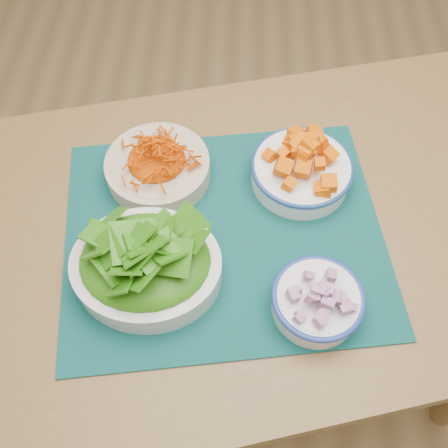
% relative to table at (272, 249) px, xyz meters
% --- Properties ---
extents(ground, '(4.00, 4.00, 0.00)m').
position_rel_table_xyz_m(ground, '(0.19, 0.33, -0.64)').
color(ground, '#9F7D4D').
rests_on(ground, ground).
extents(table, '(1.21, 0.95, 0.75)m').
position_rel_table_xyz_m(table, '(0.00, 0.00, 0.00)').
color(table, brown).
rests_on(table, ground).
extents(placemat, '(0.61, 0.53, 0.00)m').
position_rel_table_xyz_m(placemat, '(-0.09, -0.04, 0.12)').
color(placemat, '#052E2E').
rests_on(placemat, table).
extents(carrot_bowl, '(0.24, 0.24, 0.07)m').
position_rel_table_xyz_m(carrot_bowl, '(-0.22, 0.08, 0.15)').
color(carrot_bowl, beige).
rests_on(carrot_bowl, placemat).
extents(squash_bowl, '(0.21, 0.21, 0.09)m').
position_rel_table_xyz_m(squash_bowl, '(0.04, 0.08, 0.16)').
color(squash_bowl, white).
rests_on(squash_bowl, placemat).
extents(lettuce_bowl, '(0.25, 0.21, 0.11)m').
position_rel_table_xyz_m(lettuce_bowl, '(-0.22, -0.12, 0.17)').
color(lettuce_bowl, silver).
rests_on(lettuce_bowl, placemat).
extents(onion_bowl, '(0.15, 0.15, 0.08)m').
position_rel_table_xyz_m(onion_bowl, '(0.05, -0.17, 0.16)').
color(onion_bowl, silver).
rests_on(onion_bowl, placemat).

